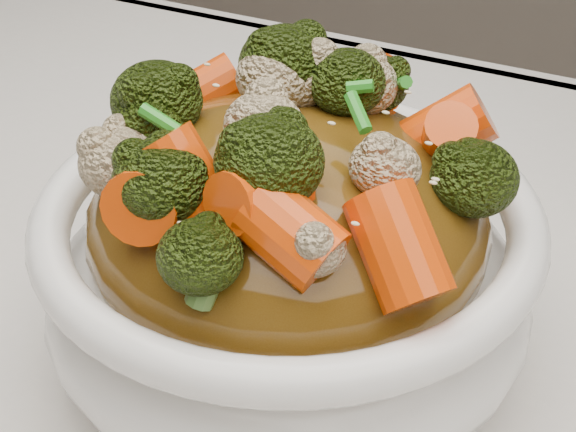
% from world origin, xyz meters
% --- Properties ---
extents(bowl, '(0.26, 0.26, 0.09)m').
position_xyz_m(bowl, '(-0.04, 0.04, 0.79)').
color(bowl, white).
rests_on(bowl, tablecloth).
extents(sauce_base, '(0.21, 0.21, 0.10)m').
position_xyz_m(sauce_base, '(-0.04, 0.04, 0.82)').
color(sauce_base, '#51350D').
rests_on(sauce_base, bowl).
extents(carrots, '(0.21, 0.21, 0.05)m').
position_xyz_m(carrots, '(-0.04, 0.04, 0.89)').
color(carrots, '#E44607').
rests_on(carrots, sauce_base).
extents(broccoli, '(0.21, 0.21, 0.05)m').
position_xyz_m(broccoli, '(-0.04, 0.04, 0.89)').
color(broccoli, black).
rests_on(broccoli, sauce_base).
extents(cauliflower, '(0.21, 0.21, 0.04)m').
position_xyz_m(cauliflower, '(-0.04, 0.04, 0.89)').
color(cauliflower, tan).
rests_on(cauliflower, sauce_base).
extents(scallions, '(0.16, 0.16, 0.02)m').
position_xyz_m(scallions, '(-0.04, 0.04, 0.89)').
color(scallions, '#24861E').
rests_on(scallions, sauce_base).
extents(sesame_seeds, '(0.19, 0.19, 0.01)m').
position_xyz_m(sesame_seeds, '(-0.04, 0.04, 0.89)').
color(sesame_seeds, beige).
rests_on(sesame_seeds, sauce_base).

